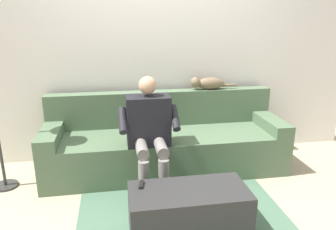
{
  "coord_description": "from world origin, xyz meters",
  "views": [
    {
      "loc": [
        0.52,
        3.18,
        1.66
      ],
      "look_at": [
        0.0,
        0.06,
        0.69
      ],
      "focal_mm": 34.5,
      "sensor_mm": 36.0,
      "label": 1
    }
  ],
  "objects_px": {
    "remote_black": "(141,185)",
    "cat_on_backrest": "(208,83)",
    "coffee_table": "(189,211)",
    "person_solo_seated": "(149,127)",
    "couch": "(165,144)"
  },
  "relations": [
    {
      "from": "coffee_table",
      "to": "couch",
      "type": "bearing_deg",
      "value": -90.0
    },
    {
      "from": "coffee_table",
      "to": "remote_black",
      "type": "distance_m",
      "value": 0.43
    },
    {
      "from": "person_solo_seated",
      "to": "coffee_table",
      "type": "bearing_deg",
      "value": 105.43
    },
    {
      "from": "couch",
      "to": "remote_black",
      "type": "relative_size",
      "value": 22.51
    },
    {
      "from": "remote_black",
      "to": "cat_on_backrest",
      "type": "bearing_deg",
      "value": -23.95
    },
    {
      "from": "couch",
      "to": "person_solo_seated",
      "type": "height_order",
      "value": "person_solo_seated"
    },
    {
      "from": "coffee_table",
      "to": "person_solo_seated",
      "type": "xyz_separation_m",
      "value": [
        0.22,
        -0.79,
        0.44
      ]
    },
    {
      "from": "remote_black",
      "to": "coffee_table",
      "type": "bearing_deg",
      "value": -98.76
    },
    {
      "from": "remote_black",
      "to": "person_solo_seated",
      "type": "bearing_deg",
      "value": -1.26
    },
    {
      "from": "coffee_table",
      "to": "remote_black",
      "type": "xyz_separation_m",
      "value": [
        0.36,
        -0.13,
        0.2
      ]
    },
    {
      "from": "person_solo_seated",
      "to": "remote_black",
      "type": "relative_size",
      "value": 9.68
    },
    {
      "from": "person_solo_seated",
      "to": "couch",
      "type": "bearing_deg",
      "value": -119.57
    },
    {
      "from": "couch",
      "to": "cat_on_backrest",
      "type": "height_order",
      "value": "cat_on_backrest"
    },
    {
      "from": "person_solo_seated",
      "to": "cat_on_backrest",
      "type": "bearing_deg",
      "value": -139.65
    },
    {
      "from": "couch",
      "to": "remote_black",
      "type": "bearing_deg",
      "value": 71.17
    }
  ]
}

